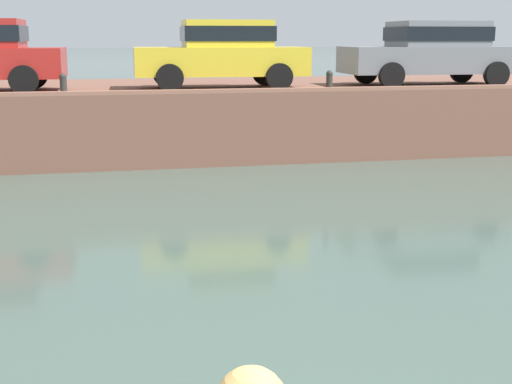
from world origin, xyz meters
TOP-DOWN VIEW (x-y plane):
  - ground_plane at (0.00, 6.39)m, footprint 400.00×400.00m
  - far_quay_wall at (0.00, 15.78)m, footprint 60.00×6.00m
  - far_wall_coping at (0.00, 12.90)m, footprint 60.00×0.24m
  - car_centre_yellow at (1.66, 14.25)m, footprint 3.98×1.99m
  - car_right_inner_grey at (6.88, 14.25)m, footprint 4.30×2.09m
  - mooring_bollard_mid at (-1.87, 13.03)m, footprint 0.15×0.15m
  - mooring_bollard_east at (3.84, 13.03)m, footprint 0.15×0.15m

SIDE VIEW (x-z plane):
  - ground_plane at x=0.00m, z-range 0.00..0.00m
  - far_quay_wall at x=0.00m, z-range 0.00..1.59m
  - far_wall_coping at x=0.00m, z-range 1.59..1.67m
  - mooring_bollard_mid at x=-1.87m, z-range 1.60..2.05m
  - mooring_bollard_east at x=3.84m, z-range 1.60..2.05m
  - car_centre_yellow at x=1.66m, z-range 1.66..3.20m
  - car_right_inner_grey at x=6.88m, z-range 1.66..3.20m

